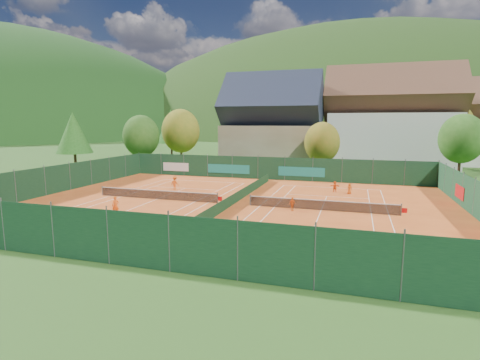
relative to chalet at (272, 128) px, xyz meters
name	(u,v)px	position (x,y,z in m)	size (l,w,h in m)	color
ground	(234,205)	(3.00, -30.00, -6.64)	(600.00, 600.00, 0.00)	#254B17
clay_pad	(234,204)	(3.00, -30.00, -6.62)	(40.00, 32.00, 0.01)	#BB4C1B
court_markings_left	(157,199)	(-5.00, -30.00, -6.61)	(11.03, 23.83, 0.00)	white
court_markings_right	(321,210)	(11.00, -30.00, -6.61)	(11.03, 23.83, 0.00)	white
tennis_net_left	(158,194)	(-4.85, -30.00, -6.12)	(13.30, 0.10, 1.02)	#59595B
tennis_net_right	(323,205)	(11.15, -30.00, -6.12)	(13.30, 0.10, 1.02)	#59595B
court_divider	(234,199)	(3.00, -30.00, -6.12)	(0.03, 28.80, 1.00)	#13341B
fence_north	(268,168)	(2.54, -14.01, -5.16)	(40.00, 0.10, 3.00)	#153B23
fence_south	(138,240)	(3.00, -46.00, -5.12)	(40.00, 0.04, 3.00)	#13341D
fence_west	(58,179)	(-17.00, -30.00, -5.12)	(0.04, 32.00, 3.00)	#12331C
chalet	(272,128)	(0.00, 0.00, 0.00)	(16.20, 12.00, 16.00)	tan
hotel_block_a	(390,123)	(19.00, 6.00, 0.76)	(21.60, 11.00, 17.25)	silver
hotel_block_b	(471,127)	(33.00, 14.00, -0.01)	(17.28, 10.00, 15.50)	silver
tree_west_front	(141,136)	(-19.00, -10.00, -1.23)	(5.72, 5.72, 8.69)	#422D17
tree_west_mid	(181,131)	(-15.00, -4.00, -0.56)	(6.44, 6.44, 9.78)	#4B321A
tree_west_back	(171,126)	(-21.00, 4.00, 0.11)	(5.60, 5.60, 10.00)	#462719
tree_center	(322,142)	(9.00, -8.00, -1.91)	(5.01, 5.01, 7.60)	#442B18
tree_east_front	(462,139)	(27.00, -6.00, -1.23)	(5.72, 5.72, 8.69)	#482819
tree_west_side	(74,133)	(-25.00, -18.00, -0.56)	(5.04, 5.04, 9.00)	#4B2A1A
tree_east_back	(451,127)	(29.00, 10.00, 0.12)	(7.15, 7.15, 10.86)	#4E341B
mountain_backdrop	(381,193)	(31.54, 203.48, -46.26)	(820.00, 530.00, 242.00)	black
ball_hopper	(367,250)	(14.50, -41.17, -6.07)	(0.34, 0.34, 0.80)	slate
loose_ball_0	(144,206)	(-4.51, -33.23, -6.59)	(0.07, 0.07, 0.07)	#CCD833
loose_ball_1	(261,256)	(8.78, -42.56, -6.59)	(0.07, 0.07, 0.07)	#CCD833
loose_ball_2	(286,193)	(6.65, -23.05, -6.59)	(0.07, 0.07, 0.07)	#CCD833
player_left_near	(116,206)	(-5.01, -36.69, -5.84)	(0.57, 0.38, 1.57)	#EF5B15
player_left_mid	(86,218)	(-4.81, -40.43, -5.90)	(0.70, 0.55, 1.45)	orange
player_left_far	(175,183)	(-5.70, -24.76, -5.84)	(1.02, 0.58, 1.57)	#E05713
player_right_near	(292,204)	(8.62, -30.93, -6.02)	(0.71, 0.30, 1.21)	#D75613
player_right_far_a	(349,189)	(13.18, -21.58, -6.04)	(0.57, 0.37, 1.17)	#CA5212
player_right_far_b	(335,187)	(11.63, -20.83, -6.02)	(1.13, 0.36, 1.21)	#F95E16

